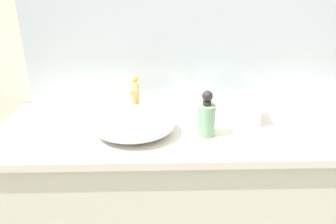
# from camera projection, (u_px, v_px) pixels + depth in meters

# --- Properties ---
(bathroom_wall_rear) EXTENTS (6.00, 0.06, 2.60)m
(bathroom_wall_rear) POSITION_uv_depth(u_px,v_px,m) (221.00, 17.00, 1.60)
(bathroom_wall_rear) COLOR silver
(bathroom_wall_rear) RESTS_ON ground
(vanity_counter) EXTENTS (1.72, 0.56, 0.89)m
(vanity_counter) POSITION_uv_depth(u_px,v_px,m) (198.00, 210.00, 1.66)
(vanity_counter) COLOR beige
(vanity_counter) RESTS_ON ground
(wall_mirror_panel) EXTENTS (1.61, 0.01, 0.97)m
(wall_mirror_panel) POSITION_uv_depth(u_px,v_px,m) (198.00, 1.00, 1.53)
(wall_mirror_panel) COLOR #B2BCC6
(wall_mirror_panel) RESTS_ON vanity_counter
(sink_basin) EXTENTS (0.34, 0.31, 0.09)m
(sink_basin) POSITION_uv_depth(u_px,v_px,m) (133.00, 123.00, 1.40)
(sink_basin) COLOR silver
(sink_basin) RESTS_ON vanity_counter
(faucet) EXTENTS (0.03, 0.13, 0.18)m
(faucet) POSITION_uv_depth(u_px,v_px,m) (135.00, 95.00, 1.54)
(faucet) COLOR #DEAA53
(faucet) RESTS_ON vanity_counter
(lotion_bottle) EXTENTS (0.07, 0.07, 0.19)m
(lotion_bottle) POSITION_uv_depth(u_px,v_px,m) (206.00, 117.00, 1.38)
(lotion_bottle) COLOR #75A37C
(lotion_bottle) RESTS_ON vanity_counter
(tissue_box) EXTENTS (0.15, 0.15, 0.16)m
(tissue_box) POSITION_uv_depth(u_px,v_px,m) (242.00, 107.00, 1.51)
(tissue_box) COLOR silver
(tissue_box) RESTS_ON vanity_counter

